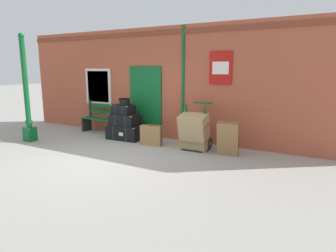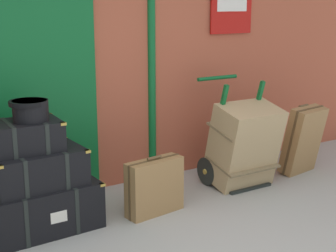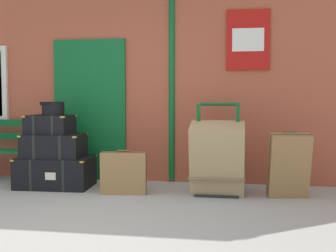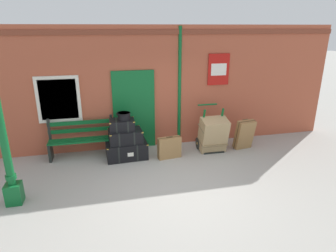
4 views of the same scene
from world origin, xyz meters
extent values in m
plane|color=#A3A099|center=(0.00, 0.00, 0.00)|extent=(60.00, 60.00, 0.00)
cube|color=#AD5138|center=(0.00, 2.60, 1.60)|extent=(10.40, 0.30, 3.20)
cube|color=#0F5B28|center=(-0.49, 2.43, 1.05)|extent=(1.10, 0.05, 2.10)
cube|color=#093718|center=(-0.49, 2.41, 1.05)|extent=(0.06, 0.02, 2.10)
cylinder|color=#0F5B28|center=(0.76, 2.45, 1.60)|extent=(0.09, 0.09, 3.14)
cube|color=#B7140F|center=(1.84, 2.43, 2.05)|extent=(0.60, 0.02, 0.84)
cube|color=white|center=(1.84, 2.41, 2.05)|extent=(0.44, 0.01, 0.32)
cube|color=#0F5B28|center=(-1.87, 2.24, 0.45)|extent=(1.60, 0.09, 0.04)
cube|color=#0F5B28|center=(-1.87, 2.30, 0.65)|extent=(1.60, 0.05, 0.10)
cube|color=#0F5B28|center=(-1.87, 2.30, 0.85)|extent=(1.60, 0.05, 0.10)
cube|color=black|center=(-1.11, 2.10, 0.23)|extent=(0.06, 0.40, 0.45)
cube|color=black|center=(-1.11, 2.30, 0.73)|extent=(0.06, 0.06, 0.56)
cube|color=black|center=(-0.78, 1.81, 0.21)|extent=(1.03, 0.69, 0.42)
cube|color=black|center=(-1.01, 1.80, 0.21)|extent=(0.07, 0.65, 0.43)
cube|color=black|center=(-0.56, 1.82, 0.21)|extent=(0.07, 0.65, 0.43)
cube|color=#B79338|center=(-1.25, 1.48, 0.41)|extent=(0.05, 0.05, 0.02)
cube|color=#B79338|center=(-0.29, 1.53, 0.41)|extent=(0.05, 0.05, 0.02)
cube|color=#B79338|center=(-1.27, 2.08, 0.41)|extent=(0.05, 0.05, 0.02)
cube|color=#B79338|center=(-0.32, 2.13, 0.41)|extent=(0.05, 0.05, 0.02)
cube|color=silver|center=(-0.82, 1.49, 0.21)|extent=(0.36, 0.01, 0.10)
cube|color=black|center=(-0.79, 1.80, 0.58)|extent=(0.83, 0.58, 0.32)
cube|color=black|center=(-0.97, 1.79, 0.58)|extent=(0.06, 0.55, 0.33)
cube|color=black|center=(-0.61, 1.81, 0.58)|extent=(0.06, 0.55, 0.33)
cube|color=#B79338|center=(-1.16, 1.53, 0.73)|extent=(0.05, 0.05, 0.02)
cube|color=#B79338|center=(-0.40, 1.57, 0.73)|extent=(0.05, 0.05, 0.02)
cube|color=#B79338|center=(-1.18, 2.03, 0.73)|extent=(0.05, 0.05, 0.02)
cube|color=#B79338|center=(-0.42, 2.07, 0.73)|extent=(0.05, 0.05, 0.02)
cube|color=black|center=(-0.86, 1.83, 0.87)|extent=(0.61, 0.46, 0.26)
cube|color=black|center=(-0.99, 1.84, 0.87)|extent=(0.05, 0.45, 0.27)
cube|color=black|center=(-0.73, 1.83, 0.87)|extent=(0.05, 0.45, 0.27)
cube|color=#B79338|center=(-1.15, 1.64, 0.99)|extent=(0.05, 0.05, 0.02)
cube|color=#B79338|center=(-0.59, 1.63, 0.99)|extent=(0.05, 0.05, 0.02)
cube|color=#B79338|center=(-1.13, 2.04, 0.99)|extent=(0.05, 0.05, 0.02)
cube|color=#B79338|center=(-0.57, 2.02, 0.99)|extent=(0.05, 0.05, 0.02)
cylinder|color=black|center=(-0.80, 1.81, 1.09)|extent=(0.31, 0.31, 0.18)
cylinder|color=black|center=(-0.82, 1.81, 1.16)|extent=(0.32, 0.32, 0.04)
cube|color=black|center=(1.47, 1.65, 0.01)|extent=(0.56, 0.28, 0.03)
cube|color=#0F5B28|center=(1.22, 1.85, 0.58)|extent=(0.04, 0.37, 1.17)
cube|color=#0F5B28|center=(1.72, 1.85, 0.58)|extent=(0.04, 0.37, 1.17)
cylinder|color=#0F5B28|center=(1.47, 2.18, 1.15)|extent=(0.54, 0.04, 0.04)
cylinder|color=black|center=(1.15, 1.91, 0.16)|extent=(0.04, 0.32, 0.32)
cylinder|color=#B79338|center=(1.15, 1.91, 0.16)|extent=(0.07, 0.06, 0.06)
cylinder|color=black|center=(1.79, 1.91, 0.16)|extent=(0.04, 0.32, 0.32)
cylinder|color=#B79338|center=(1.79, 1.91, 0.16)|extent=(0.07, 0.06, 0.06)
cube|color=tan|center=(1.47, 1.67, 0.48)|extent=(0.68, 0.63, 0.96)
cube|color=olive|center=(1.47, 1.67, 0.29)|extent=(0.70, 0.45, 0.13)
cube|color=olive|center=(1.47, 1.67, 0.67)|extent=(0.70, 0.45, 0.13)
cube|color=olive|center=(0.27, 1.55, 0.27)|extent=(0.60, 0.27, 0.54)
cylinder|color=brown|center=(0.27, 1.55, 0.56)|extent=(0.16, 0.05, 0.03)
cube|color=brown|center=(0.27, 1.55, 0.27)|extent=(0.59, 0.11, 0.55)
cube|color=olive|center=(2.36, 1.65, 0.41)|extent=(0.54, 0.42, 0.82)
cylinder|color=brown|center=(2.36, 1.67, 0.82)|extent=(0.16, 0.05, 0.03)
cube|color=brown|center=(2.36, 1.65, 0.41)|extent=(0.53, 0.26, 0.80)
camera|label=1|loc=(4.51, -5.02, 2.06)|focal=31.93mm
camera|label=2|loc=(-1.99, -2.38, 2.00)|focal=53.50mm
camera|label=3|loc=(1.79, -4.05, 1.31)|focal=48.18mm
camera|label=4|loc=(-1.28, -4.96, 3.15)|focal=30.98mm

